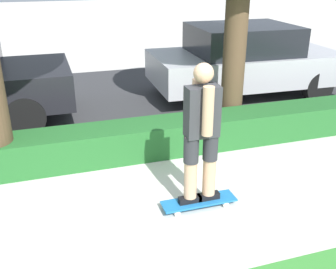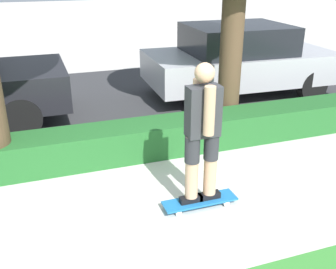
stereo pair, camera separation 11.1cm
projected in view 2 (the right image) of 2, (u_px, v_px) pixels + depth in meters
ground_plane at (174, 216)px, 4.33m from camera, size 60.00×60.00×0.00m
street_asphalt at (103, 101)px, 7.97m from camera, size 12.69×5.00×0.01m
hedge_row at (136, 140)px, 5.62m from camera, size 12.69×0.60×0.47m
skateboard at (200, 201)px, 4.47m from camera, size 0.86×0.24×0.09m
skater_person at (202, 132)px, 4.13m from camera, size 0.48×0.40×1.58m
parked_car_middle at (239, 59)px, 8.13m from camera, size 3.91×1.98×1.45m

